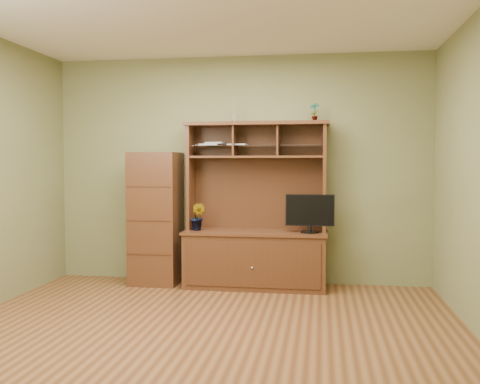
# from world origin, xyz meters

# --- Properties ---
(room) EXTENTS (4.54, 4.04, 2.74)m
(room) POSITION_xyz_m (0.00, 0.00, 1.35)
(room) COLOR #573118
(room) RESTS_ON ground
(media_hutch) EXTENTS (1.66, 0.61, 1.90)m
(media_hutch) POSITION_xyz_m (0.23, 1.73, 0.52)
(media_hutch) COLOR #412012
(media_hutch) RESTS_ON room
(monitor) EXTENTS (0.54, 0.21, 0.43)m
(monitor) POSITION_xyz_m (0.85, 1.65, 0.88)
(monitor) COLOR black
(monitor) RESTS_ON media_hutch
(orchid_plant) EXTENTS (0.21, 0.18, 0.32)m
(orchid_plant) POSITION_xyz_m (-0.43, 1.65, 0.81)
(orchid_plant) COLOR #2B5C1F
(orchid_plant) RESTS_ON media_hutch
(top_plant) EXTENTS (0.13, 0.10, 0.22)m
(top_plant) POSITION_xyz_m (0.89, 1.80, 2.01)
(top_plant) COLOR #356E26
(top_plant) RESTS_ON media_hutch
(reed_diffuser) EXTENTS (0.06, 0.06, 0.28)m
(reed_diffuser) POSITION_xyz_m (-0.03, 1.80, 2.01)
(reed_diffuser) COLOR silver
(reed_diffuser) RESTS_ON media_hutch
(magazines) EXTENTS (0.56, 0.19, 0.04)m
(magazines) POSITION_xyz_m (-0.20, 1.80, 1.65)
(magazines) COLOR #9F9FA3
(magazines) RESTS_ON media_hutch
(side_cabinet) EXTENTS (0.56, 0.51, 1.55)m
(side_cabinet) POSITION_xyz_m (-0.96, 1.73, 0.78)
(side_cabinet) COLOR #412012
(side_cabinet) RESTS_ON room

